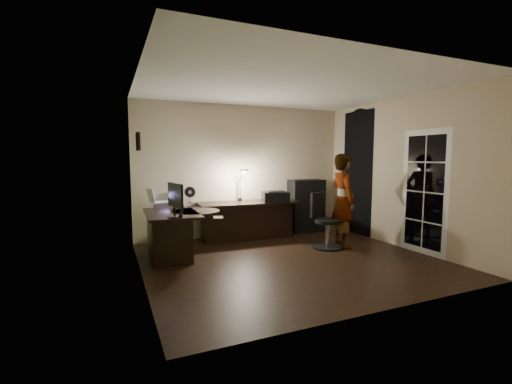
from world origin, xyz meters
name	(u,v)px	position (x,y,z in m)	size (l,w,h in m)	color
floor	(291,260)	(0.00, 0.00, -0.01)	(4.50, 4.00, 0.01)	black
ceiling	(292,86)	(0.00, 0.00, 2.71)	(4.50, 4.00, 0.01)	silver
wall_back	(245,171)	(0.00, 2.00, 1.35)	(4.50, 0.01, 2.70)	#C0AF8D
wall_front	(388,184)	(0.00, -2.00, 1.35)	(4.50, 0.01, 2.70)	#C0AF8D
wall_left	(139,179)	(-2.25, 0.00, 1.35)	(0.01, 4.00, 2.70)	#C0AF8D
wall_right	(400,173)	(2.25, 0.00, 1.35)	(0.01, 4.00, 2.70)	#C0AF8D
green_wall_overlay	(140,179)	(-2.24, 0.00, 1.35)	(0.00, 4.00, 2.70)	#485A2B
arched_doorway	(357,173)	(2.24, 1.15, 1.30)	(0.01, 0.90, 2.60)	black
french_door	(424,192)	(2.24, -0.55, 1.05)	(0.02, 0.92, 2.10)	white
framed_picture	(138,142)	(-2.22, 0.45, 1.85)	(0.04, 0.30, 0.25)	black
desk_left	(172,235)	(-1.71, 0.90, 0.37)	(0.80, 1.29, 0.75)	black
desk_right	(248,220)	(-0.08, 1.60, 0.37)	(1.99, 0.70, 0.75)	black
cabinet	(306,206)	(1.38, 1.78, 0.57)	(0.76, 0.38, 1.14)	black
laptop_stand	(161,206)	(-1.81, 1.34, 0.80)	(0.26, 0.22, 0.11)	silver
laptop	(161,195)	(-1.81, 1.34, 0.98)	(0.35, 0.33, 0.24)	silver
monitor	(174,205)	(-1.75, 0.40, 0.93)	(0.11, 0.56, 0.37)	black
mouse	(174,216)	(-1.75, 0.42, 0.76)	(0.06, 0.09, 0.03)	silver
phone	(172,209)	(-1.64, 1.28, 0.75)	(0.07, 0.15, 0.01)	black
pen	(182,211)	(-1.53, 0.97, 0.75)	(0.01, 0.13, 0.01)	black
speaker	(181,212)	(-1.67, 0.34, 0.82)	(0.06, 0.06, 0.16)	black
notepad	(218,217)	(-1.16, 0.12, 0.75)	(0.14, 0.20, 0.01)	silver
desk_fan	(190,195)	(-1.19, 1.89, 0.91)	(0.21, 0.11, 0.32)	black
headphones	(271,198)	(0.45, 1.67, 0.79)	(0.19, 0.08, 0.09)	#1B3196
printer	(275,196)	(0.43, 1.41, 0.86)	(0.50, 0.39, 0.22)	black
desk_lamp	(240,184)	(-0.17, 1.83, 1.10)	(0.17, 0.32, 0.70)	black
office_chair	(328,221)	(0.97, 0.39, 0.50)	(0.56, 0.56, 0.99)	black
person	(343,201)	(1.27, 0.35, 0.85)	(0.61, 0.40, 1.70)	#D8A88C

